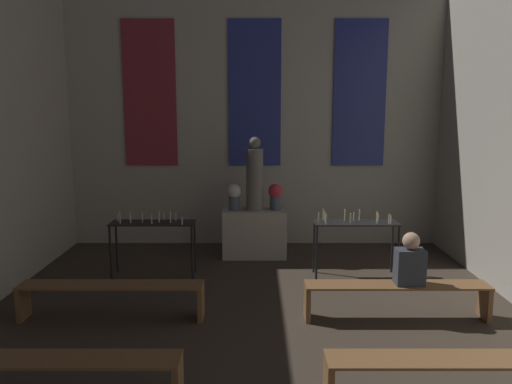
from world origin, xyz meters
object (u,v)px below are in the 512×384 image
Objects in this scene: statue at (256,176)px; candle_rack_left at (154,230)px; flower_vase_left at (235,195)px; pew_back_right at (398,293)px; pew_third_left at (53,370)px; pew_back_left at (113,293)px; pew_third_right at (457,371)px; flower_vase_right at (277,195)px; person_seated at (412,262)px; candle_rack_right at (357,230)px; altar at (256,233)px.

candle_rack_left is at bearing -146.16° from statue.
flower_vase_left is 0.20× the size of pew_back_right.
pew_third_left and pew_back_left have the same top height.
pew_back_left is (0.00, 1.92, 0.00)m from pew_third_left.
flower_vase_right is at bearing 107.26° from pew_third_right.
flower_vase_right is 0.70× the size of person_seated.
candle_rack_right is at bearing -41.16° from flower_vase_right.
candle_rack_left is 5.01m from pew_third_right.
pew_third_right is 1.92m from pew_back_right.
flower_vase_right is 3.23m from person_seated.
statue is 5.16m from pew_third_right.
pew_third_left is at bearing -93.15° from candle_rack_left.
candle_rack_left is (-1.26, -1.09, -0.37)m from flower_vase_left.
flower_vase_right is (0.75, 0.00, 0.00)m from flower_vase_left.
statue reaches higher than flower_vase_right.
statue is at bearing 146.05° from candle_rack_right.
flower_vase_right is at bearing 0.00° from altar.
pew_back_right is at bearing -62.29° from flower_vase_right.
pew_third_right is 4.13m from pew_back_left.
person_seated is (3.81, -0.00, 0.42)m from pew_back_left.
candle_rack_left is at bearing -138.99° from flower_vase_left.
statue is 0.56× the size of pew_third_right.
altar reaches higher than pew_third_left.
pew_third_left and pew_third_right have the same top height.
pew_third_left is at bearing 180.00° from pew_third_right.
pew_third_left is at bearing -111.32° from altar.
altar is 0.85× the size of candle_rack_right.
flower_vase_left reaches higher than pew_back_left.
person_seated is (3.81, 1.92, 0.42)m from pew_third_left.
pew_back_left is (-3.46, -1.68, -0.41)m from candle_rack_right.
altar is 0.49× the size of pew_third_right.
flower_vase_left is (-0.37, 0.00, 0.70)m from altar.
flower_vase_left is 2.31m from candle_rack_right.
altar is 0.87× the size of statue.
flower_vase_left is 0.35× the size of candle_rack_right.
statue is at bearing 180.00° from flower_vase_right.
flower_vase_left is at bearing 115.17° from pew_third_right.
flower_vase_left is at bearing 130.35° from person_seated.
candle_rack_right is (1.63, -1.09, 0.33)m from altar.
pew_third_right is at bearing -27.63° from pew_back_left.
flower_vase_right is 2.32m from candle_rack_left.
pew_back_right is at bearing -56.58° from altar.
pew_back_right is (1.83, -2.77, -0.08)m from altar.
pew_back_left is (-3.66, 1.92, 0.00)m from pew_third_right.
candle_rack_right is 1.72m from person_seated.
altar is 0.80m from flower_vase_left.
pew_back_left and pew_back_right have the same top height.
pew_back_left is 3.84m from person_seated.
candle_rack_right is 1.99× the size of person_seated.
pew_third_right is (0.21, -3.60, -0.41)m from candle_rack_right.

